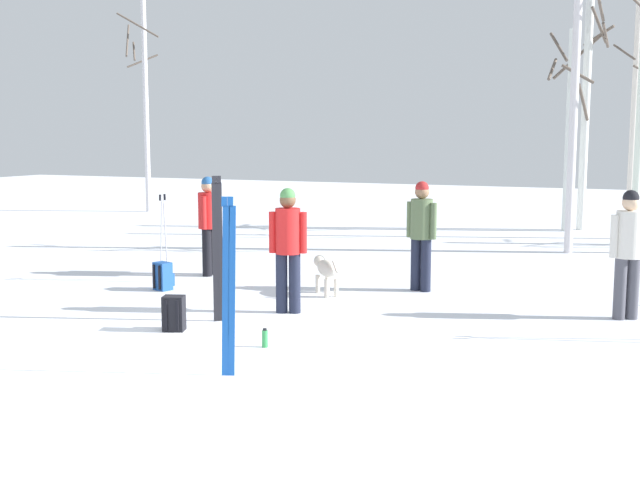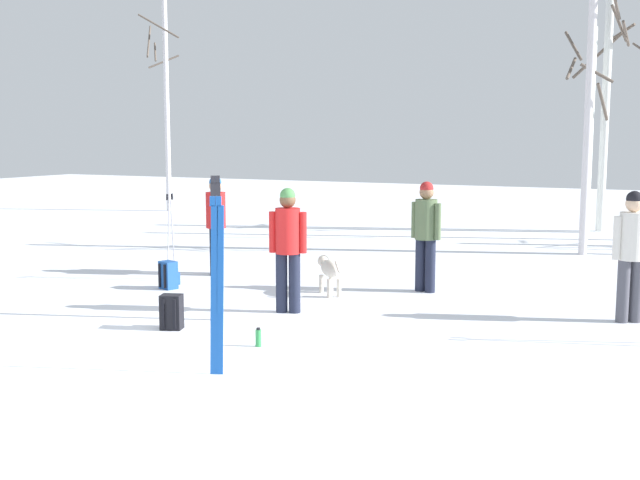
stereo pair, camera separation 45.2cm
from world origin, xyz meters
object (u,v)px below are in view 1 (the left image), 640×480
ski_pair_planted_0 (218,250)px  birch_tree_2 (586,104)px  dog (326,269)px  backpack_1 (174,314)px  person_1 (208,219)px  person_3 (421,229)px  birch_tree_4 (635,97)px  person_0 (629,246)px  backpack_0 (163,276)px  birch_tree_3 (574,91)px  ski_poles_0 (163,235)px  ski_pair_planted_1 (229,288)px  water_bottle_0 (265,338)px  person_2 (288,242)px  birch_tree_0 (145,81)px  birch_tree_1 (570,126)px

ski_pair_planted_0 → birch_tree_2: bearing=74.7°
dog → backpack_1: dog is taller
person_1 → person_3: size_ratio=1.00×
birch_tree_4 → backpack_1: bearing=-112.5°
person_0 → dog: 4.33m
backpack_0 → birch_tree_3: (5.41, 6.62, 3.08)m
backpack_1 → dog: bearing=73.1°
person_3 → ski_poles_0: person_3 is taller
person_1 → person_3: 3.76m
person_1 → ski_pair_planted_1: 5.86m
person_0 → water_bottle_0: 4.97m
person_2 → backpack_0: (-2.50, 0.67, -0.77)m
person_2 → ski_pair_planted_1: ski_pair_planted_1 is taller
person_2 → water_bottle_0: size_ratio=7.75×
birch_tree_0 → person_1: bearing=-49.5°
person_3 → backpack_0: size_ratio=3.90×
ski_poles_0 → birch_tree_3: (5.81, 6.00, 2.51)m
ski_pair_planted_1 → ski_poles_0: size_ratio=1.25×
person_2 → dog: bearing=90.7°
ski_pair_planted_0 → backpack_0: (-1.88, 1.48, -0.73)m
birch_tree_2 → person_3: bearing=-99.3°
person_0 → ski_pair_planted_1: 5.55m
birch_tree_1 → birch_tree_2: 0.75m
backpack_0 → birch_tree_1: size_ratio=0.09×
person_1 → ski_pair_planted_1: size_ratio=0.94×
person_0 → birch_tree_2: (-1.50, 10.13, 2.21)m
dog → birch_tree_4: (3.97, 8.79, 2.89)m
birch_tree_1 → backpack_0: bearing=-115.2°
birch_tree_3 → birch_tree_1: bearing=96.8°
person_1 → ski_poles_0: 0.91m
ski_pair_planted_1 → backpack_0: size_ratio=4.14×
person_0 → water_bottle_0: (-3.74, -3.15, -0.88)m
water_bottle_0 → birch_tree_3: (2.38, 9.00, 3.19)m
birch_tree_3 → birch_tree_0: bearing=163.5°
backpack_0 → person_2: bearing=-14.9°
backpack_0 → birch_tree_4: birch_tree_4 is taller
person_2 → birch_tree_3: bearing=68.3°
birch_tree_0 → birch_tree_3: (13.21, -3.91, -0.77)m
dog → backpack_1: 2.96m
ski_pair_planted_0 → dog: bearing=74.4°
person_2 → ski_pair_planted_1: size_ratio=0.94×
person_2 → person_1: bearing=140.5°
person_1 → birch_tree_2: size_ratio=0.28×
backpack_0 → ski_pair_planted_1: bearing=-47.4°
ski_pair_planted_1 → backpack_1: bearing=139.3°
person_0 → backpack_0: 6.86m
ski_pair_planted_1 → birch_tree_2: size_ratio=0.30×
ski_poles_0 → person_1: bearing=64.7°
person_1 → person_0: bearing=-5.4°
birch_tree_3 → backpack_1: bearing=-113.4°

